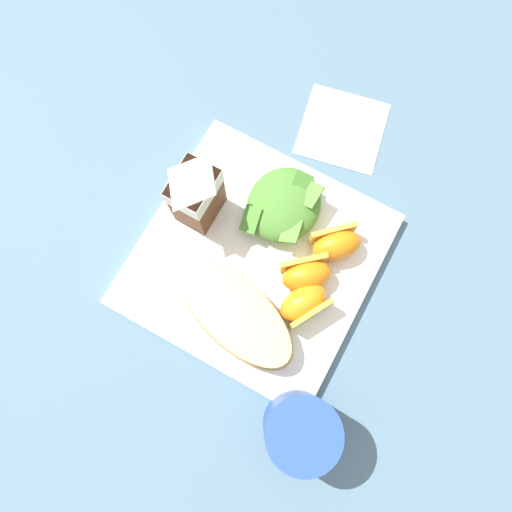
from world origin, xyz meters
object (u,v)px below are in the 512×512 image
at_px(orange_wedge_front, 304,304).
at_px(orange_wedge_rear, 336,244).
at_px(cheesy_pizza_bread, 236,313).
at_px(green_salad_pile, 284,204).
at_px(paper_napkin, 342,128).
at_px(drinking_blue_cup, 300,429).
at_px(white_plate, 256,259).
at_px(milk_carton, 195,192).
at_px(orange_wedge_middle, 306,274).

bearing_deg(orange_wedge_front, orange_wedge_rear, -0.38).
bearing_deg(cheesy_pizza_bread, green_salad_pile, 5.44).
height_order(green_salad_pile, paper_napkin, green_salad_pile).
bearing_deg(orange_wedge_front, drinking_blue_cup, -155.10).
relative_size(orange_wedge_front, orange_wedge_rear, 1.02).
distance_m(orange_wedge_front, paper_napkin, 0.25).
height_order(cheesy_pizza_bread, orange_wedge_rear, orange_wedge_rear).
bearing_deg(white_plate, orange_wedge_front, -107.86).
bearing_deg(paper_napkin, green_salad_pile, 174.17).
xyz_separation_m(white_plate, milk_carton, (0.02, 0.09, 0.07)).
distance_m(green_salad_pile, orange_wedge_rear, 0.08).
height_order(milk_carton, paper_napkin, milk_carton).
bearing_deg(paper_napkin, orange_wedge_front, -165.34).
height_order(white_plate, orange_wedge_front, orange_wedge_front).
xyz_separation_m(orange_wedge_front, paper_napkin, (0.24, 0.06, -0.03)).
bearing_deg(orange_wedge_middle, white_plate, 96.40).
bearing_deg(orange_wedge_front, milk_carton, 74.40).
xyz_separation_m(cheesy_pizza_bread, orange_wedge_rear, (0.13, -0.07, 0.00)).
distance_m(green_salad_pile, milk_carton, 0.11).
bearing_deg(cheesy_pizza_bread, orange_wedge_front, -53.38).
bearing_deg(paper_napkin, drinking_blue_cup, -161.73).
bearing_deg(white_plate, orange_wedge_rear, -53.73).
relative_size(white_plate, orange_wedge_front, 4.00).
xyz_separation_m(milk_carton, orange_wedge_middle, (-0.02, -0.16, -0.04)).
height_order(white_plate, drinking_blue_cup, drinking_blue_cup).
relative_size(white_plate, cheesy_pizza_bread, 1.51).
bearing_deg(green_salad_pile, orange_wedge_front, -140.81).
distance_m(cheesy_pizza_bread, green_salad_pile, 0.15).
distance_m(white_plate, paper_napkin, 0.22).
bearing_deg(milk_carton, orange_wedge_middle, -95.54).
distance_m(white_plate, milk_carton, 0.12).
distance_m(cheesy_pizza_bread, orange_wedge_middle, 0.10).
bearing_deg(cheesy_pizza_bread, drinking_blue_cup, -121.82).
bearing_deg(orange_wedge_middle, orange_wedge_front, -156.31).
xyz_separation_m(orange_wedge_middle, paper_napkin, (0.21, 0.05, -0.03)).
height_order(orange_wedge_rear, paper_napkin, orange_wedge_rear).
height_order(green_salad_pile, orange_wedge_front, green_salad_pile).
height_order(cheesy_pizza_bread, paper_napkin, cheesy_pizza_bread).
bearing_deg(white_plate, orange_wedge_middle, -83.60).
bearing_deg(drinking_blue_cup, orange_wedge_rear, 15.43).
xyz_separation_m(cheesy_pizza_bread, paper_napkin, (0.29, -0.00, -0.03)).
xyz_separation_m(orange_wedge_rear, drinking_blue_cup, (-0.21, -0.06, 0.01)).
distance_m(white_plate, orange_wedge_middle, 0.07).
xyz_separation_m(orange_wedge_middle, drinking_blue_cup, (-0.16, -0.07, 0.01)).
relative_size(cheesy_pizza_bread, drinking_blue_cup, 1.85).
distance_m(milk_carton, orange_wedge_rear, 0.18).
height_order(milk_carton, orange_wedge_rear, milk_carton).
xyz_separation_m(white_plate, orange_wedge_rear, (0.06, -0.08, 0.03)).
distance_m(milk_carton, orange_wedge_middle, 0.16).
xyz_separation_m(green_salad_pile, orange_wedge_middle, (-0.06, -0.06, -0.00)).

